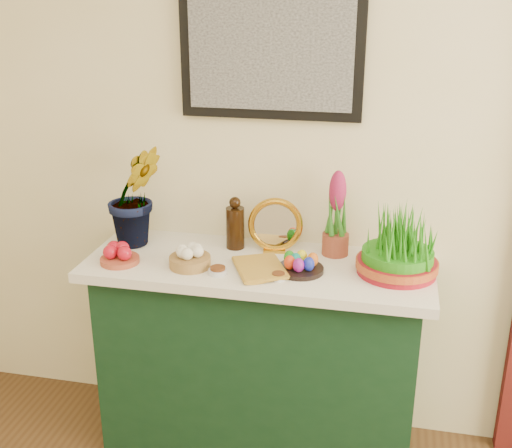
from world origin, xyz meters
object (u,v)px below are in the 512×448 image
(mirror, at_px, (275,226))
(book, at_px, (237,270))
(wheatgrass_sabzeh, at_px, (398,246))
(sideboard, at_px, (258,360))
(hyacinth_green, at_px, (134,179))

(mirror, bearing_deg, book, -111.20)
(book, bearing_deg, wheatgrass_sabzeh, -12.97)
(sideboard, bearing_deg, mirror, 70.60)
(sideboard, relative_size, mirror, 5.53)
(book, relative_size, wheatgrass_sabzeh, 0.74)
(sideboard, xyz_separation_m, hyacinth_green, (-0.55, 0.08, 0.75))
(sideboard, xyz_separation_m, mirror, (0.04, 0.13, 0.58))
(sideboard, xyz_separation_m, wheatgrass_sabzeh, (0.55, 0.00, 0.58))
(mirror, distance_m, book, 0.29)
(mirror, xyz_separation_m, book, (-0.10, -0.26, -0.10))
(hyacinth_green, relative_size, wheatgrass_sabzeh, 1.82)
(book, bearing_deg, sideboard, 41.48)
(wheatgrass_sabzeh, bearing_deg, sideboard, -179.64)
(sideboard, bearing_deg, book, -112.87)
(sideboard, height_order, book, book)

